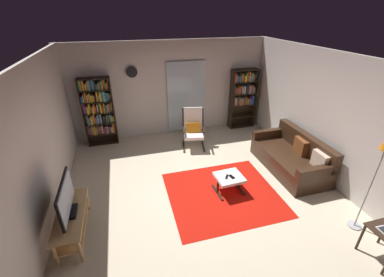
{
  "coord_description": "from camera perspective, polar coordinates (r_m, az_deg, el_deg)",
  "views": [
    {
      "loc": [
        -1.28,
        -3.83,
        3.3
      ],
      "look_at": [
        -0.04,
        0.61,
        0.89
      ],
      "focal_mm": 23.41,
      "sensor_mm": 36.0,
      "label": 1
    }
  ],
  "objects": [
    {
      "name": "lounge_armchair",
      "position": [
        6.56,
        0.29,
        2.62
      ],
      "size": [
        0.68,
        0.75,
        1.02
      ],
      "color": "black",
      "rests_on": "ground"
    },
    {
      "name": "floor_lamp_by_sofa",
      "position": [
        4.58,
        37.34,
        -3.26
      ],
      "size": [
        0.22,
        0.22,
        1.76
      ],
      "color": "#A5A5AD",
      "rests_on": "ground"
    },
    {
      "name": "wall_clock",
      "position": [
        6.82,
        -13.58,
        14.52
      ],
      "size": [
        0.29,
        0.03,
        0.29
      ],
      "color": "silver"
    },
    {
      "name": "bookshelf_near_tv",
      "position": [
        6.95,
        -20.58,
        6.3
      ],
      "size": [
        0.77,
        0.3,
        1.8
      ],
      "color": "black",
      "rests_on": "ground"
    },
    {
      "name": "tv_remote",
      "position": [
        4.99,
        7.93,
        -8.61
      ],
      "size": [
        0.11,
        0.14,
        0.02
      ],
      "primitive_type": "cube",
      "rotation": [
        0.0,
        0.0,
        -0.56
      ],
      "color": "black",
      "rests_on": "ottoman"
    },
    {
      "name": "area_rug",
      "position": [
        5.17,
        7.0,
        -12.37
      ],
      "size": [
        2.13,
        1.95,
        0.01
      ],
      "primitive_type": "cube",
      "color": "red",
      "rests_on": "ground"
    },
    {
      "name": "cell_phone",
      "position": [
        5.01,
        9.03,
        -8.59
      ],
      "size": [
        0.1,
        0.15,
        0.01
      ],
      "primitive_type": "cube",
      "rotation": [
        0.0,
        0.0,
        0.26
      ],
      "color": "black",
      "rests_on": "ottoman"
    },
    {
      "name": "tv_stand",
      "position": [
        4.61,
        -25.59,
        -16.41
      ],
      "size": [
        0.42,
        1.22,
        0.45
      ],
      "color": "tan",
      "rests_on": "ground"
    },
    {
      "name": "ground_plane",
      "position": [
        5.22,
        2.24,
        -11.74
      ],
      "size": [
        7.02,
        7.02,
        0.0
      ],
      "primitive_type": "plane",
      "color": "beige"
    },
    {
      "name": "wall_left",
      "position": [
        4.55,
        -31.89,
        -3.07
      ],
      "size": [
        0.06,
        6.0,
        2.6
      ],
      "primitive_type": "cube",
      "color": "beige",
      "rests_on": "ground"
    },
    {
      "name": "ottoman",
      "position": [
        5.07,
        8.46,
        -9.08
      ],
      "size": [
        0.55,
        0.51,
        0.37
      ],
      "color": "white",
      "rests_on": "ground"
    },
    {
      "name": "wall_right",
      "position": [
        5.87,
        28.55,
        4.17
      ],
      "size": [
        0.06,
        6.0,
        2.6
      ],
      "primitive_type": "cube",
      "color": "beige",
      "rests_on": "ground"
    },
    {
      "name": "wall_back",
      "position": [
        7.14,
        -4.75,
        11.17
      ],
      "size": [
        5.6,
        0.06,
        2.6
      ],
      "primitive_type": "cube",
      "color": "beige",
      "rests_on": "ground"
    },
    {
      "name": "television",
      "position": [
        4.34,
        -26.74,
        -12.31
      ],
      "size": [
        0.2,
        0.92,
        0.58
      ],
      "color": "black",
      "rests_on": "tv_stand"
    },
    {
      "name": "leather_sofa",
      "position": [
        6.12,
        21.81,
        -4.04
      ],
      "size": [
        0.91,
        1.87,
        0.83
      ],
      "color": "#321F13",
      "rests_on": "ground"
    },
    {
      "name": "glass_door_panel",
      "position": [
        7.24,
        -1.25,
        9.42
      ],
      "size": [
        1.1,
        0.01,
        2.0
      ],
      "primitive_type": "cube",
      "color": "silver"
    },
    {
      "name": "bookshelf_near_sofa",
      "position": [
        7.7,
        11.48,
        9.84
      ],
      "size": [
        0.78,
        0.3,
        1.77
      ],
      "color": "black",
      "rests_on": "ground"
    }
  ]
}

